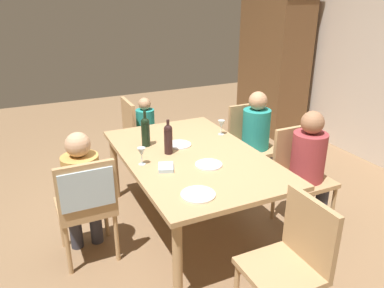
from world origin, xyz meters
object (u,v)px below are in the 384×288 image
at_px(chair_far_right, 300,170).
at_px(dinner_plate_host, 179,145).
at_px(armoire_cabinet, 273,59).
at_px(wine_glass_centre, 221,124).
at_px(dining_table, 192,162).
at_px(person_woman_host, 257,134).
at_px(person_man_bearded, 82,185).
at_px(chair_far_left, 251,140).
at_px(person_man_guest, 310,163).
at_px(dinner_plate_guest_left, 198,194).
at_px(dinner_plate_guest_right, 209,165).
at_px(chair_near, 86,199).
at_px(wine_glass_near_left, 142,153).
at_px(wine_bottle_dark_red, 168,138).
at_px(person_child_small, 148,128).
at_px(wine_bottle_tall_green, 145,131).
at_px(chair_right_end, 293,257).
at_px(chair_left_end, 139,132).

xyz_separation_m(chair_far_right, dinner_plate_host, (-0.57, -0.97, 0.21)).
bearing_deg(armoire_cabinet, wine_glass_centre, -47.69).
distance_m(armoire_cabinet, dining_table, 3.10).
height_order(person_woman_host, person_man_bearded, person_woman_host).
distance_m(chair_far_left, person_man_guest, 0.94).
height_order(dinner_plate_guest_left, dinner_plate_guest_right, same).
bearing_deg(dinner_plate_guest_left, chair_near, -128.24).
xyz_separation_m(person_woman_host, dinner_plate_guest_right, (0.65, -0.92, 0.10)).
distance_m(person_man_bearded, wine_glass_near_left, 0.54).
relative_size(armoire_cabinet, dining_table, 1.19).
bearing_deg(dinner_plate_host, wine_bottle_dark_red, -49.83).
relative_size(person_child_small, wine_bottle_tall_green, 2.78).
distance_m(dining_table, chair_far_right, 1.02).
bearing_deg(chair_right_end, person_man_guest, -45.38).
relative_size(chair_near, person_man_bearded, 0.84).
relative_size(person_woman_host, wine_glass_centre, 7.43).
relative_size(chair_near, wine_glass_centre, 6.17).
bearing_deg(person_man_guest, dinner_plate_guest_left, 10.69).
xyz_separation_m(chair_near, person_man_bearded, (-0.15, -0.00, 0.04)).
bearing_deg(armoire_cabinet, person_man_guest, -29.22).
height_order(person_child_small, dinner_plate_guest_right, person_child_small).
height_order(chair_left_end, wine_glass_centre, chair_left_end).
bearing_deg(wine_bottle_tall_green, dining_table, 39.30).
xyz_separation_m(chair_left_end, wine_bottle_tall_green, (0.93, -0.21, 0.35)).
relative_size(chair_far_right, dinner_plate_guest_right, 4.09).
relative_size(person_woman_host, person_child_small, 1.18).
bearing_deg(wine_glass_centre, wine_glass_near_left, -70.22).
distance_m(person_woman_host, person_man_guest, 0.82).
bearing_deg(wine_bottle_tall_green, wine_glass_centre, 87.38).
xyz_separation_m(person_man_bearded, person_child_small, (-1.27, 0.98, -0.08)).
relative_size(person_man_bearded, dinner_plate_guest_left, 4.40).
bearing_deg(wine_bottle_dark_red, chair_near, -73.13).
xyz_separation_m(armoire_cabinet, wine_bottle_dark_red, (1.90, -2.50, -0.22)).
height_order(dining_table, chair_right_end, chair_right_end).
relative_size(chair_far_right, person_woman_host, 0.83).
bearing_deg(person_child_small, chair_far_right, 29.94).
height_order(chair_far_left, chair_right_end, same).
height_order(chair_far_right, person_man_guest, person_man_guest).
relative_size(wine_bottle_dark_red, dinner_plate_guest_left, 1.26).
bearing_deg(dining_table, dinner_plate_guest_left, -21.73).
bearing_deg(dining_table, wine_bottle_dark_red, -122.53).
bearing_deg(chair_far_left, dinner_plate_host, 14.55).
relative_size(chair_far_right, person_man_guest, 0.82).
distance_m(armoire_cabinet, chair_far_right, 2.77).
height_order(chair_far_left, dinner_plate_guest_left, chair_far_left).
relative_size(person_child_small, wine_glass_centre, 6.28).
xyz_separation_m(person_woman_host, wine_bottle_dark_red, (0.27, -1.13, 0.24)).
distance_m(person_child_small, wine_bottle_tall_green, 1.03).
bearing_deg(wine_bottle_tall_green, wine_glass_near_left, -23.48).
distance_m(wine_bottle_tall_green, wine_glass_centre, 0.78).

